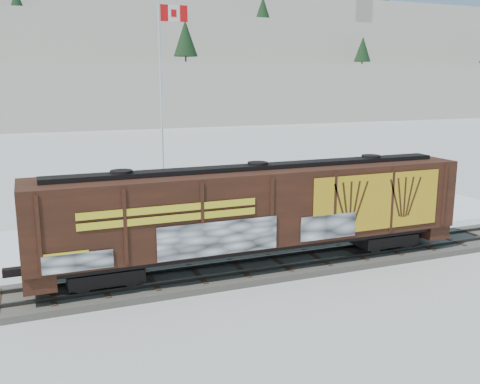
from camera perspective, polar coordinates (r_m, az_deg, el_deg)
name	(u,v)px	position (r m, az deg, el deg)	size (l,w,h in m)	color
ground	(279,268)	(25.25, 4.18, -8.10)	(500.00, 500.00, 0.00)	white
rail_track	(279,265)	(25.20, 4.18, -7.79)	(50.00, 3.40, 0.43)	#59544C
parking_strip	(224,228)	(31.83, -1.77, -3.83)	(40.00, 8.00, 0.03)	white
hillside	(59,60)	(161.53, -18.71, 13.22)	(360.00, 110.00, 93.00)	white
hopper_railcar	(258,209)	(23.94, 1.89, -1.78)	(19.85, 3.06, 4.53)	black
flagpole	(164,136)	(35.00, -8.12, 5.95)	(2.30, 0.90, 13.40)	silver
car_silver	(164,230)	(29.10, -8.14, -4.03)	(1.60, 3.98, 1.35)	silver
car_white	(307,208)	(34.01, 7.18, -1.72)	(1.40, 4.03, 1.33)	silver
car_dark	(387,201)	(36.71, 15.39, -0.88)	(2.16, 5.32, 1.54)	black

